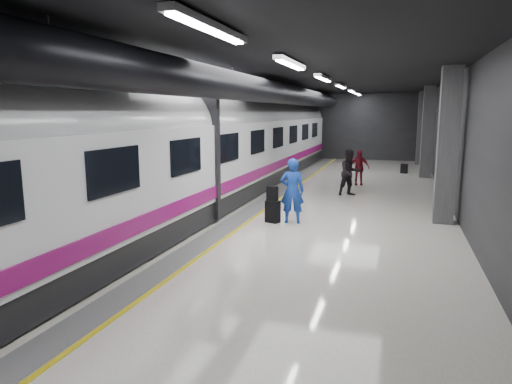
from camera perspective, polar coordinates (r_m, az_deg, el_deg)
The scene contains 9 objects.
ground at distance 13.01m, azimuth 2.54°, elevation -4.38°, with size 40.00×40.00×0.00m, color silver.
platform_hall at distance 13.61m, azimuth 2.52°, elevation 11.27°, with size 10.02×40.02×4.51m.
train at distance 13.84m, azimuth -10.55°, elevation 5.01°, with size 3.05×38.00×4.05m.
traveler_main at distance 13.33m, azimuth 4.55°, elevation 0.14°, with size 0.70×0.46×1.91m, color blue.
suitcase_main at distance 13.48m, azimuth 2.11°, elevation -2.45°, with size 0.40×0.25×0.65m, color black.
shoulder_bag at distance 13.39m, azimuth 2.05°, elevation -0.18°, with size 0.32×0.17×0.42m, color black.
traveler_far_a at distance 18.09m, azimuth 11.65°, elevation 2.40°, with size 0.88×0.69×1.82m, color black.
traveler_far_b at distance 20.92m, azimuth 12.73°, elevation 3.00°, with size 0.92×0.38×1.56m, color maroon.
suitcase_far at distance 25.62m, azimuth 18.02°, elevation 2.79°, with size 0.34×0.22×0.51m, color black.
Camera 1 is at (3.20, -12.20, 3.21)m, focal length 32.00 mm.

